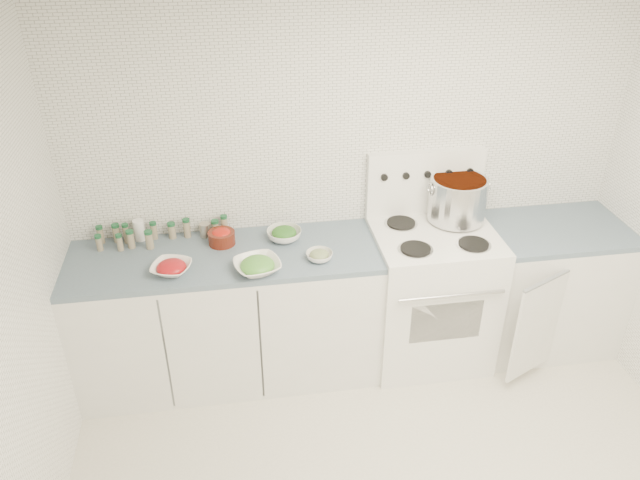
% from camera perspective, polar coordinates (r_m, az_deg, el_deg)
% --- Properties ---
extents(room_walls, '(3.54, 3.04, 2.52)m').
position_cam_1_polar(room_walls, '(2.50, 9.83, -1.25)').
color(room_walls, white).
rests_on(room_walls, ground).
extents(counter_left, '(1.85, 0.62, 0.90)m').
position_cam_1_polar(counter_left, '(4.00, -8.30, -6.82)').
color(counter_left, white).
rests_on(counter_left, ground).
extents(stove, '(0.76, 0.70, 1.36)m').
position_cam_1_polar(stove, '(4.15, 9.96, -4.61)').
color(stove, white).
rests_on(stove, ground).
extents(counter_right, '(0.89, 0.80, 0.90)m').
position_cam_1_polar(counter_right, '(4.49, 19.95, -3.94)').
color(counter_right, white).
rests_on(counter_right, ground).
extents(stock_pot, '(0.38, 0.36, 0.28)m').
position_cam_1_polar(stock_pot, '(4.02, 12.48, 3.83)').
color(stock_pot, silver).
rests_on(stock_pot, stove).
extents(bowl_tomato, '(0.28, 0.28, 0.07)m').
position_cam_1_polar(bowl_tomato, '(3.62, -13.43, -2.47)').
color(bowl_tomato, white).
rests_on(bowl_tomato, counter_left).
extents(bowl_snowpea, '(0.32, 0.32, 0.09)m').
position_cam_1_polar(bowl_snowpea, '(3.55, -5.75, -2.35)').
color(bowl_snowpea, white).
rests_on(bowl_snowpea, counter_left).
extents(bowl_broccoli, '(0.26, 0.26, 0.09)m').
position_cam_1_polar(bowl_broccoli, '(3.84, -3.30, 0.56)').
color(bowl_broccoli, white).
rests_on(bowl_broccoli, counter_left).
extents(bowl_zucchini, '(0.19, 0.19, 0.06)m').
position_cam_1_polar(bowl_zucchini, '(3.64, -0.06, -1.42)').
color(bowl_zucchini, white).
rests_on(bowl_zucchini, counter_left).
extents(bowl_pepper, '(0.16, 0.16, 0.10)m').
position_cam_1_polar(bowl_pepper, '(3.83, -8.98, 0.31)').
color(bowl_pepper, '#52190E').
rests_on(bowl_pepper, counter_left).
extents(salt_canister, '(0.09, 0.09, 0.13)m').
position_cam_1_polar(salt_canister, '(3.98, -16.20, 0.88)').
color(salt_canister, white).
rests_on(salt_canister, counter_left).
extents(tin_can, '(0.08, 0.08, 0.09)m').
position_cam_1_polar(tin_can, '(3.93, -10.47, 0.92)').
color(tin_can, '#A69B8C').
rests_on(tin_can, counter_left).
extents(spice_cluster, '(0.79, 0.16, 0.13)m').
position_cam_1_polar(spice_cluster, '(3.94, -15.01, 0.61)').
color(spice_cluster, gray).
rests_on(spice_cluster, counter_left).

